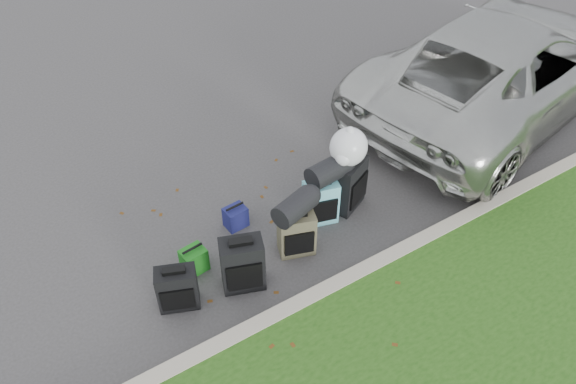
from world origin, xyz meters
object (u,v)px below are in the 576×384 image
tote_green (194,260)px  tote_navy (236,217)px  suitcase_small_black (177,288)px  suv (502,65)px  suitcase_teal (321,202)px  suitcase_large_black_left (243,264)px  suitcase_large_black_right (348,184)px  suitcase_olive (297,233)px

tote_green → tote_navy: (0.75, 0.39, -0.01)m
tote_navy → suitcase_small_black: bearing=-150.4°
suv → suitcase_small_black: size_ratio=10.17×
suitcase_small_black → suitcase_teal: 2.10m
suitcase_small_black → tote_navy: 1.35m
suv → suitcase_small_black: 6.04m
suitcase_large_black_left → tote_navy: 0.99m
suitcase_small_black → suitcase_large_black_right: suitcase_large_black_right is taller
suitcase_large_black_left → suitcase_small_black: bearing=-170.1°
suitcase_small_black → suitcase_olive: (1.54, -0.01, 0.02)m
suv → suitcase_olive: size_ratio=9.42×
suitcase_large_black_right → tote_green: suitcase_large_black_right is taller
suitcase_olive → tote_navy: 0.89m
suitcase_large_black_right → suitcase_small_black: bearing=162.8°
tote_green → suitcase_small_black: bearing=-140.9°
suv → suitcase_small_black: (-5.94, -0.94, -0.50)m
suv → suitcase_large_black_right: (-3.41, -0.62, -0.41)m
tote_navy → suitcase_large_black_left: bearing=-117.5°
suitcase_teal → tote_green: bearing=-167.2°
suitcase_large_black_left → suitcase_teal: size_ratio=1.13×
suitcase_olive → suitcase_large_black_right: bearing=37.1°
suv → suitcase_large_black_right: suv is taller
tote_green → suitcase_teal: bearing=-10.1°
suitcase_large_black_left → tote_navy: (0.37, 0.89, -0.20)m
suv → suitcase_olive: suv is taller
tote_navy → suitcase_olive: bearing=-65.8°
suitcase_large_black_right → suitcase_large_black_left: bearing=169.7°
suitcase_large_black_left → tote_green: size_ratio=2.17×
suitcase_small_black → suitcase_olive: size_ratio=0.93×
suitcase_small_black → suv: bearing=31.2°
suitcase_teal → suitcase_small_black: bearing=-156.5°
suitcase_small_black → tote_navy: suitcase_small_black is taller
suitcase_small_black → tote_green: 0.53m
suitcase_small_black → tote_green: bearing=68.3°
suitcase_olive → tote_navy: suitcase_olive is taller
suitcase_teal → suitcase_large_black_left: bearing=-147.1°
suitcase_olive → suitcase_large_black_right: (1.00, 0.33, 0.07)m
suitcase_large_black_left → suitcase_olive: 0.81m
suitcase_olive → suitcase_teal: (0.54, 0.29, 0.01)m
suitcase_large_black_right → tote_navy: size_ratio=2.52×
suv → suitcase_large_black_left: (-5.21, -1.08, -0.43)m
suitcase_small_black → tote_green: suitcase_small_black is taller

